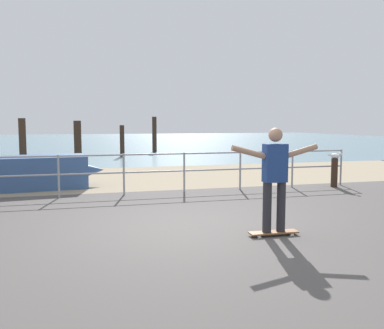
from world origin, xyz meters
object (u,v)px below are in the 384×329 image
skateboarder (275,174)px  bollard_short (334,173)px  skateboard (274,233)px  seagull (335,156)px  sailboat (7,171)px

skateboarder → bollard_short: (3.92, 4.20, -0.61)m
skateboard → skateboarder: 0.95m
bollard_short → seagull: bearing=-75.5°
bollard_short → seagull: seagull is taller
skateboarder → bollard_short: skateboarder is taller
skateboarder → seagull: (3.92, 4.18, -0.12)m
sailboat → seagull: 8.96m
sailboat → bollard_short: 8.95m
skateboard → seagull: seagull is taller
skateboard → bollard_short: 5.76m
skateboarder → sailboat: bearing=128.5°
skateboarder → bollard_short: bearing=47.0°
sailboat → skateboarder: 7.77m
bollard_short → skateboard: bearing=-133.0°
sailboat → bollard_short: size_ratio=6.15×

